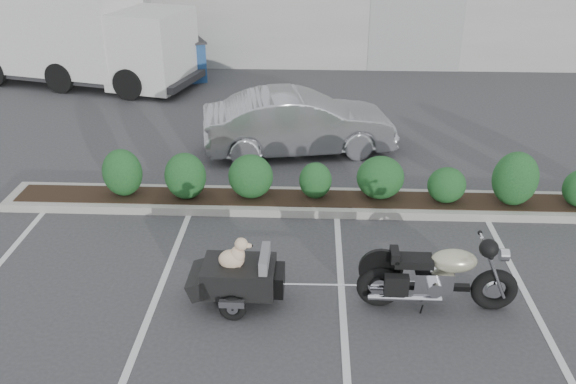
{
  "coord_description": "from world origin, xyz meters",
  "views": [
    {
      "loc": [
        0.72,
        -7.97,
        5.29
      ],
      "look_at": [
        0.33,
        1.24,
        0.75
      ],
      "focal_mm": 38.0,
      "sensor_mm": 36.0,
      "label": 1
    }
  ],
  "objects_px": {
    "dumpster": "(173,61)",
    "delivery_truck": "(82,34)",
    "motorcycle": "(438,277)",
    "pet_trailer": "(238,275)",
    "sedan": "(299,123)"
  },
  "relations": [
    {
      "from": "motorcycle",
      "to": "delivery_truck",
      "type": "distance_m",
      "value": 14.07
    },
    {
      "from": "pet_trailer",
      "to": "delivery_truck",
      "type": "xyz_separation_m",
      "value": [
        -5.93,
        10.98,
        1.06
      ]
    },
    {
      "from": "motorcycle",
      "to": "delivery_truck",
      "type": "bearing_deg",
      "value": 129.07
    },
    {
      "from": "motorcycle",
      "to": "delivery_truck",
      "type": "height_order",
      "value": "delivery_truck"
    },
    {
      "from": "pet_trailer",
      "to": "delivery_truck",
      "type": "bearing_deg",
      "value": 119.07
    },
    {
      "from": "motorcycle",
      "to": "pet_trailer",
      "type": "distance_m",
      "value": 2.78
    },
    {
      "from": "dumpster",
      "to": "delivery_truck",
      "type": "height_order",
      "value": "delivery_truck"
    },
    {
      "from": "sedan",
      "to": "dumpster",
      "type": "bearing_deg",
      "value": 24.72
    },
    {
      "from": "motorcycle",
      "to": "dumpster",
      "type": "height_order",
      "value": "motorcycle"
    },
    {
      "from": "dumpster",
      "to": "motorcycle",
      "type": "bearing_deg",
      "value": -85.72
    },
    {
      "from": "pet_trailer",
      "to": "sedan",
      "type": "distance_m",
      "value": 5.73
    },
    {
      "from": "motorcycle",
      "to": "dumpster",
      "type": "xyz_separation_m",
      "value": [
        -6.1,
        11.37,
        0.12
      ]
    },
    {
      "from": "motorcycle",
      "to": "dumpster",
      "type": "distance_m",
      "value": 12.91
    },
    {
      "from": "pet_trailer",
      "to": "delivery_truck",
      "type": "height_order",
      "value": "delivery_truck"
    },
    {
      "from": "pet_trailer",
      "to": "delivery_truck",
      "type": "distance_m",
      "value": 12.52
    }
  ]
}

